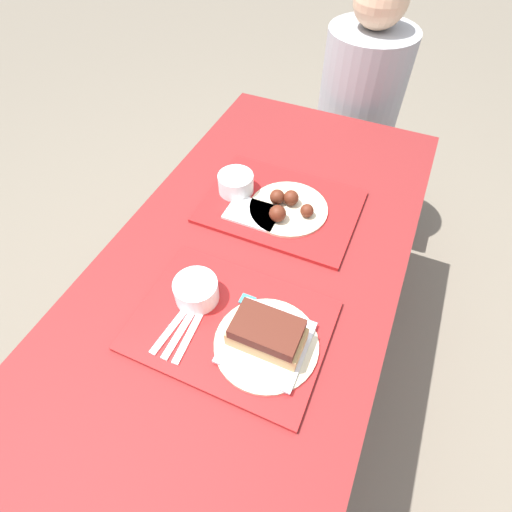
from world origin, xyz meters
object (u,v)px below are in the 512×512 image
(bowl_coleslaw_near, at_px, (196,290))
(wings_plate_far, at_px, (287,207))
(person_seated_across, at_px, (363,85))
(bowl_coleslaw_far, at_px, (236,182))
(brisket_sandwich_plate, at_px, (267,338))
(tray_near, at_px, (231,325))
(tray_far, at_px, (281,206))

(bowl_coleslaw_near, xyz_separation_m, wings_plate_far, (0.09, 0.37, -0.02))
(wings_plate_far, bearing_deg, person_seated_across, 88.16)
(bowl_coleslaw_far, relative_size, wings_plate_far, 0.46)
(brisket_sandwich_plate, bearing_deg, wings_plate_far, 104.64)
(bowl_coleslaw_near, bearing_deg, person_seated_across, 84.21)
(tray_near, height_order, person_seated_across, person_seated_across)
(bowl_coleslaw_far, height_order, person_seated_across, person_seated_across)
(tray_far, height_order, brisket_sandwich_plate, brisket_sandwich_plate)
(tray_near, bearing_deg, wings_plate_far, 91.92)
(tray_near, bearing_deg, bowl_coleslaw_near, 162.00)
(tray_far, bearing_deg, tray_near, -84.92)
(tray_near, distance_m, tray_far, 0.42)
(bowl_coleslaw_near, height_order, person_seated_across, person_seated_across)
(wings_plate_far, xyz_separation_m, person_seated_across, (0.03, 0.79, -0.01))
(bowl_coleslaw_near, relative_size, bowl_coleslaw_far, 1.00)
(tray_near, height_order, tray_far, same)
(tray_far, distance_m, person_seated_across, 0.77)
(brisket_sandwich_plate, xyz_separation_m, bowl_coleslaw_far, (-0.28, 0.43, -0.00))
(tray_far, bearing_deg, bowl_coleslaw_near, -100.13)
(tray_near, height_order, bowl_coleslaw_near, bowl_coleslaw_near)
(tray_near, xyz_separation_m, bowl_coleslaw_near, (-0.10, 0.03, 0.04))
(tray_near, relative_size, bowl_coleslaw_far, 4.20)
(bowl_coleslaw_far, height_order, wings_plate_far, bowl_coleslaw_far)
(wings_plate_far, bearing_deg, tray_far, 146.19)
(brisket_sandwich_plate, bearing_deg, bowl_coleslaw_far, 122.82)
(tray_far, xyz_separation_m, bowl_coleslaw_near, (-0.07, -0.38, 0.04))
(bowl_coleslaw_far, bearing_deg, wings_plate_far, -6.52)
(tray_near, relative_size, person_seated_across, 0.64)
(person_seated_across, bearing_deg, bowl_coleslaw_near, -95.79)
(tray_far, relative_size, brisket_sandwich_plate, 1.90)
(tray_far, relative_size, wings_plate_far, 1.94)
(bowl_coleslaw_near, bearing_deg, wings_plate_far, 75.92)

